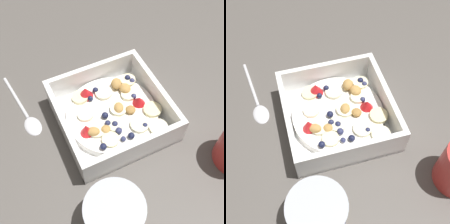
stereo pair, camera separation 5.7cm
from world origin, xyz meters
The scene contains 4 objects.
ground_plane centered at (0.00, 0.00, 0.00)m, with size 2.40×2.40×0.00m, color #56514C.
fruit_bowl centered at (-0.01, 0.01, 0.02)m, with size 0.20×0.20×0.07m.
spoon centered at (0.14, -0.07, 0.00)m, with size 0.04×0.17×0.01m.
yogurt_cup centered at (0.07, 0.19, 0.04)m, with size 0.09×0.09×0.07m.
Camera 2 is at (0.08, 0.31, 0.50)m, focal length 46.90 mm.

